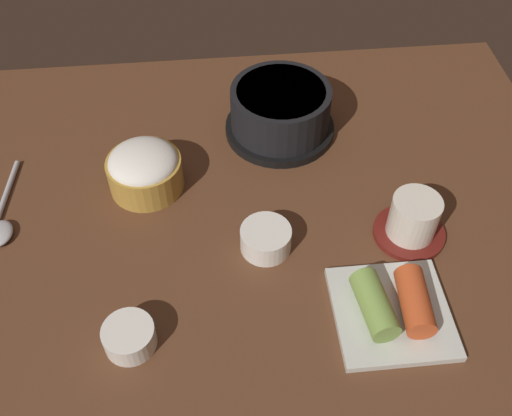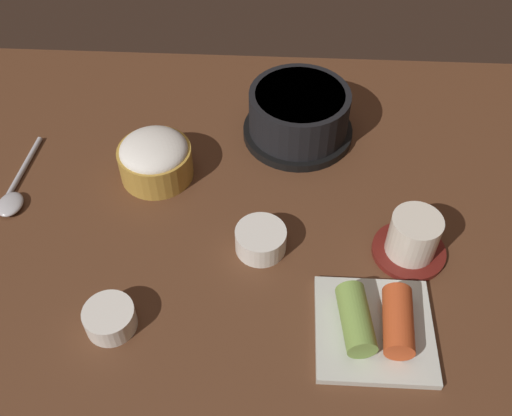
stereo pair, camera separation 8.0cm
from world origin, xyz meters
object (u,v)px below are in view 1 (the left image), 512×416
object	(u,v)px
rice_bowl	(144,169)
tea_cup_with_saucer	(413,220)
banchan_cup_center	(266,238)
kimchi_plate	(393,308)
spoon	(1,222)
side_bowl_near	(129,336)
stone_pot	(280,111)

from	to	relation	value
rice_bowl	tea_cup_with_saucer	distance (cm)	38.19
banchan_cup_center	kimchi_plate	size ratio (longest dim) A/B	0.49
rice_bowl	spoon	world-z (taller)	rice_bowl
tea_cup_with_saucer	spoon	bearing A→B (deg)	172.57
tea_cup_with_saucer	spoon	world-z (taller)	tea_cup_with_saucer
rice_bowl	side_bowl_near	size ratio (longest dim) A/B	1.74
tea_cup_with_saucer	rice_bowl	bearing A→B (deg)	160.27
stone_pot	spoon	distance (cm)	44.04
kimchi_plate	spoon	distance (cm)	54.06
banchan_cup_center	spoon	distance (cm)	36.96
banchan_cup_center	side_bowl_near	world-z (taller)	banchan_cup_center
tea_cup_with_saucer	spoon	distance (cm)	56.52
rice_bowl	side_bowl_near	distance (cm)	25.96
side_bowl_near	spoon	distance (cm)	27.57
stone_pot	kimchi_plate	bearing A→B (deg)	-75.05
rice_bowl	stone_pot	bearing A→B (deg)	25.77
stone_pot	rice_bowl	world-z (taller)	stone_pot
stone_pot	side_bowl_near	size ratio (longest dim) A/B	2.80
stone_pot	tea_cup_with_saucer	world-z (taller)	stone_pot
side_bowl_near	spoon	size ratio (longest dim) A/B	0.37
banchan_cup_center	kimchi_plate	distance (cm)	18.64
tea_cup_with_saucer	side_bowl_near	world-z (taller)	tea_cup_with_saucer
banchan_cup_center	kimchi_plate	world-z (taller)	kimchi_plate
banchan_cup_center	kimchi_plate	xyz separation A→B (cm)	(14.23, -12.04, -0.15)
rice_bowl	spoon	xyz separation A→B (cm)	(-20.04, -5.59, -2.85)
rice_bowl	banchan_cup_center	bearing A→B (deg)	-39.03
stone_pot	kimchi_plate	size ratio (longest dim) A/B	1.23
rice_bowl	kimchi_plate	size ratio (longest dim) A/B	0.77
tea_cup_with_saucer	kimchi_plate	size ratio (longest dim) A/B	0.69
side_bowl_near	tea_cup_with_saucer	bearing A→B (deg)	19.16
spoon	tea_cup_with_saucer	bearing A→B (deg)	-7.43
kimchi_plate	side_bowl_near	xyz separation A→B (cm)	(-31.75, -0.75, -0.01)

